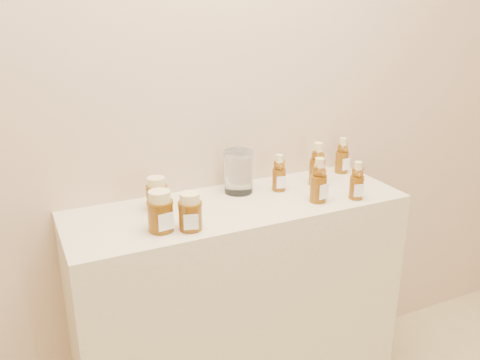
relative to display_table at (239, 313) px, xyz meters
name	(u,v)px	position (x,y,z in m)	size (l,w,h in m)	color
wall_back	(215,67)	(0.00, 0.20, 0.90)	(3.50, 0.02, 2.70)	tan
display_table	(239,313)	(0.00, 0.00, 0.00)	(1.20, 0.40, 0.90)	#C7BC92
bear_bottle_back_left	(279,170)	(0.19, 0.06, 0.53)	(0.05, 0.05, 0.16)	#592F07
bear_bottle_back_mid	(318,161)	(0.35, 0.05, 0.54)	(0.06, 0.06, 0.19)	#592F07
bear_bottle_back_right	(342,153)	(0.53, 0.13, 0.53)	(0.06, 0.06, 0.17)	#592F07
bear_bottle_front_left	(319,177)	(0.26, -0.10, 0.54)	(0.06, 0.06, 0.18)	#592F07
bear_bottle_front_right	(357,178)	(0.40, -0.13, 0.53)	(0.05, 0.05, 0.16)	#592F07
honey_jar_left	(160,211)	(-0.31, -0.09, 0.52)	(0.08, 0.08, 0.13)	#592F07
honey_jar_back	(157,194)	(-0.27, 0.07, 0.51)	(0.07, 0.07, 0.12)	#592F07
honey_jar_front	(190,211)	(-0.22, -0.12, 0.51)	(0.08, 0.08, 0.12)	#592F07
glass_canister	(239,170)	(0.05, 0.10, 0.54)	(0.11, 0.11, 0.17)	white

